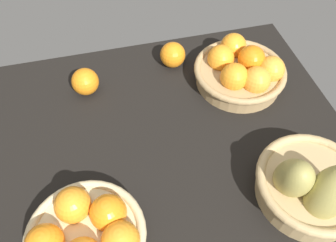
{
  "coord_description": "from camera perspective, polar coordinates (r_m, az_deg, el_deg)",
  "views": [
    {
      "loc": [
        12.24,
        44.44,
        68.84
      ],
      "look_at": [
        0.54,
        -2.67,
        7.0
      ],
      "focal_mm": 36.37,
      "sensor_mm": 36.0,
      "label": 1
    }
  ],
  "objects": [
    {
      "name": "basket_far_right",
      "position": [
        0.67,
        -13.51,
        -18.16
      ],
      "size": [
        22.42,
        22.42,
        9.71
      ],
      "color": "#D3BC8C",
      "rests_on": "market_tray"
    },
    {
      "name": "loose_orange_back_gap",
      "position": [
        0.95,
        0.8,
        11.03
      ],
      "size": [
        7.02,
        7.02,
        7.02
      ],
      "primitive_type": "sphere",
      "color": "orange",
      "rests_on": "market_tray"
    },
    {
      "name": "market_tray",
      "position": [
        0.82,
        0.82,
        -3.75
      ],
      "size": [
        84.0,
        72.0,
        3.0
      ],
      "primitive_type": "cube",
      "color": "black",
      "rests_on": "ground"
    },
    {
      "name": "basket_far_left_pears",
      "position": [
        0.74,
        22.76,
        -10.05
      ],
      "size": [
        22.8,
        22.8,
        15.85
      ],
      "color": "tan",
      "rests_on": "market_tray"
    },
    {
      "name": "loose_orange_front_gap",
      "position": [
        0.9,
        -13.7,
        6.43
      ],
      "size": [
        7.0,
        7.0,
        7.0
      ],
      "primitive_type": "sphere",
      "color": "orange",
      "rests_on": "market_tray"
    },
    {
      "name": "basket_near_left",
      "position": [
        0.92,
        12.15,
        8.29
      ],
      "size": [
        24.09,
        24.09,
        10.2
      ],
      "color": "tan",
      "rests_on": "market_tray"
    }
  ]
}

